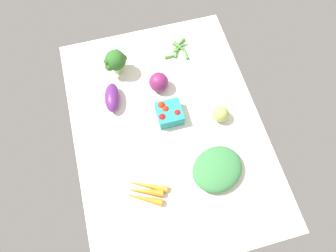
{
  "coord_description": "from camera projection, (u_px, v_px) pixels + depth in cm",
  "views": [
    {
      "loc": [
        -46.92,
        12.52,
        115.43
      ],
      "look_at": [
        0.0,
        0.0,
        4.0
      ],
      "focal_mm": 32.4,
      "sensor_mm": 36.0,
      "label": 1
    }
  ],
  "objects": [
    {
      "name": "tablecloth",
      "position": [
        168.0,
        129.0,
        1.24
      ],
      "size": [
        104.0,
        76.0,
        2.0
      ],
      "primitive_type": "cube",
      "color": "silver",
      "rests_on": "ground"
    },
    {
      "name": "red_onion_near_basket",
      "position": [
        159.0,
        82.0,
        1.27
      ],
      "size": [
        8.25,
        8.25,
        8.25
      ],
      "primitive_type": "sphere",
      "color": "#7A2256",
      "rests_on": "tablecloth"
    },
    {
      "name": "leafy_greens_clump",
      "position": [
        217.0,
        169.0,
        1.14
      ],
      "size": [
        23.47,
        25.05,
        5.86
      ],
      "primitive_type": "ellipsoid",
      "rotation": [
        0.0,
        0.0,
        0.42
      ],
      "color": "#397E43",
      "rests_on": "tablecloth"
    },
    {
      "name": "broccoli_head",
      "position": [
        115.0,
        61.0,
        1.27
      ],
      "size": [
        9.37,
        9.99,
        12.53
      ],
      "color": "#A7C374",
      "rests_on": "tablecloth"
    },
    {
      "name": "berry_basket",
      "position": [
        169.0,
        113.0,
        1.23
      ],
      "size": [
        10.08,
        10.08,
        6.74
      ],
      "color": "teal",
      "rests_on": "tablecloth"
    },
    {
      "name": "carrot_bunch",
      "position": [
        145.0,
        192.0,
        1.12
      ],
      "size": [
        13.6,
        17.0,
        2.96
      ],
      "color": "orange",
      "rests_on": "tablecloth"
    },
    {
      "name": "eggplant",
      "position": [
        112.0,
        98.0,
        1.25
      ],
      "size": [
        14.2,
        8.45,
        6.22
      ],
      "primitive_type": "ellipsoid",
      "rotation": [
        0.0,
        0.0,
        6.11
      ],
      "color": "#5E2470",
      "rests_on": "tablecloth"
    },
    {
      "name": "heirloom_tomato_green",
      "position": [
        221.0,
        114.0,
        1.22
      ],
      "size": [
        6.82,
        6.82,
        6.82
      ],
      "primitive_type": "sphere",
      "color": "#A0AE56",
      "rests_on": "tablecloth"
    },
    {
      "name": "okra_pile",
      "position": [
        180.0,
        49.0,
        1.38
      ],
      "size": [
        11.68,
        14.1,
        1.84
      ],
      "color": "#4D9044",
      "rests_on": "tablecloth"
    }
  ]
}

